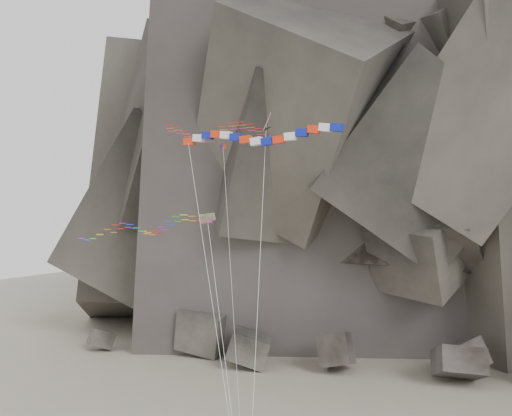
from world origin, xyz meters
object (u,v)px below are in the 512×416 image
at_px(delta_kite, 210,131).
at_px(parafoil_kite, 137,228).
at_px(pennant_kite, 228,235).
at_px(banner_kite, 258,137).

xyz_separation_m(delta_kite, parafoil_kite, (-5.95, -1.23, -7.56)).
xyz_separation_m(delta_kite, pennant_kite, (2.90, -2.49, -7.93)).
distance_m(delta_kite, pennant_kite, 8.80).
bearing_deg(pennant_kite, banner_kite, 55.59).
bearing_deg(delta_kite, banner_kite, -33.08).
bearing_deg(delta_kite, pennant_kite, -61.88).
xyz_separation_m(banner_kite, pennant_kite, (-1.59, -1.55, -7.06)).
distance_m(delta_kite, banner_kite, 4.67).
bearing_deg(parafoil_kite, banner_kite, 4.67).
bearing_deg(parafoil_kite, delta_kite, 14.72).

